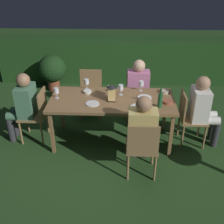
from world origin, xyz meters
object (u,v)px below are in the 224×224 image
at_px(plate_b, 138,108).
at_px(bowl_bread, 88,92).
at_px(chair_head_near, 37,113).
at_px(wine_glass_e, 56,91).
at_px(person_in_green, 23,104).
at_px(plate_a, 145,98).
at_px(chair_side_right_b, 137,92).
at_px(chair_side_left_b, 142,147).
at_px(dining_table, 112,102).
at_px(chair_head_far, 189,116).
at_px(wine_glass_a, 141,84).
at_px(person_in_cream, 203,108).
at_px(wine_glass_b, 121,88).
at_px(plate_c, 92,104).
at_px(chair_side_right_a, 91,92).
at_px(green_bottle_on_table, 160,100).
at_px(wine_glass_d, 87,82).
at_px(person_in_mustard, 142,129).
at_px(lantern_centerpiece, 112,92).
at_px(wine_glass_c, 110,89).
at_px(potted_plant_by_hedge, 52,70).
at_px(bowl_olives, 167,102).
at_px(person_in_pink, 138,89).
at_px(bowl_salad, 165,92).

height_order(plate_b, bowl_bread, bowl_bread).
bearing_deg(chair_head_near, wine_glass_e, -0.57).
relative_size(person_in_green, plate_b, 4.56).
xyz_separation_m(wine_glass_e, plate_a, (1.35, 0.06, -0.11)).
relative_size(chair_side_right_b, chair_side_left_b, 1.00).
bearing_deg(dining_table, person_in_green, 180.00).
bearing_deg(dining_table, plate_b, -34.75).
height_order(chair_head_far, wine_glass_a, wine_glass_a).
height_order(person_in_cream, wine_glass_b, person_in_cream).
xyz_separation_m(chair_side_right_b, plate_c, (-0.71, -1.01, 0.28)).
relative_size(chair_side_right_b, wine_glass_e, 5.15).
relative_size(chair_side_right_a, green_bottle_on_table, 3.00).
height_order(dining_table, plate_b, plate_b).
bearing_deg(wine_glass_d, chair_side_right_a, 89.83).
bearing_deg(wine_glass_a, wine_glass_b, -153.07).
xyz_separation_m(person_in_mustard, wine_glass_b, (-0.30, 0.80, 0.24)).
bearing_deg(wine_glass_a, lantern_centerpiece, -140.66).
relative_size(person_in_mustard, plate_c, 5.70).
height_order(wine_glass_c, potted_plant_by_hedge, wine_glass_c).
distance_m(wine_glass_c, bowl_bread, 0.39).
height_order(plate_a, bowl_olives, bowl_olives).
relative_size(person_in_pink, plate_b, 4.56).
bearing_deg(plate_b, bowl_bread, 148.98).
distance_m(person_in_cream, potted_plant_by_hedge, 3.40).
distance_m(person_in_cream, wine_glass_b, 1.30).
distance_m(plate_b, bowl_bread, 0.92).
xyz_separation_m(person_in_mustard, green_bottle_on_table, (0.27, 0.41, 0.23)).
relative_size(wine_glass_d, bowl_salad, 1.20).
height_order(wine_glass_a, potted_plant_by_hedge, wine_glass_a).
bearing_deg(wine_glass_d, wine_glass_c, -33.36).
height_order(person_in_cream, person_in_green, same).
bearing_deg(potted_plant_by_hedge, wine_glass_c, -53.12).
bearing_deg(wine_glass_c, wine_glass_e, -172.44).
xyz_separation_m(person_in_green, wine_glass_a, (1.86, 0.33, 0.24)).
bearing_deg(person_in_green, dining_table, -0.00).
height_order(person_in_mustard, lantern_centerpiece, person_in_mustard).
xyz_separation_m(wine_glass_b, wine_glass_d, (-0.56, 0.21, 0.00)).
bearing_deg(person_in_mustard, wine_glass_e, 153.70).
xyz_separation_m(lantern_centerpiece, plate_b, (0.39, -0.23, -0.14)).
distance_m(plate_a, bowl_olives, 0.36).
height_order(dining_table, chair_side_right_a, chair_side_right_a).
bearing_deg(wine_glass_e, green_bottle_on_table, -8.06).
bearing_deg(person_in_cream, bowl_olives, -170.31).
relative_size(wine_glass_e, plate_c, 0.84).
bearing_deg(person_in_mustard, chair_side_right_a, 120.37).
bearing_deg(chair_side_right_b, dining_table, -117.34).
distance_m(wine_glass_a, wine_glass_d, 0.89).
relative_size(wine_glass_e, plate_a, 0.78).
height_order(person_in_green, wine_glass_b, person_in_green).
height_order(wine_glass_c, wine_glass_e, same).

